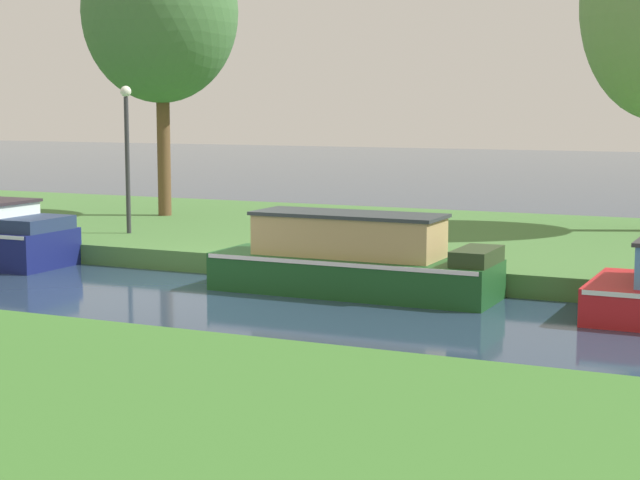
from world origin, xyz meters
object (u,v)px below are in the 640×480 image
at_px(forest_barge, 354,260).
at_px(lamp_post, 127,142).
at_px(willow_tree_left, 160,13).
at_px(mooring_post_far, 341,233).

xyz_separation_m(forest_barge, lamp_post, (-6.62, 2.81, 1.82)).
bearing_deg(forest_barge, lamp_post, 157.01).
distance_m(forest_barge, willow_tree_left, 11.31).
bearing_deg(mooring_post_far, forest_barge, -58.78).
height_order(lamp_post, mooring_post_far, lamp_post).
relative_size(forest_barge, lamp_post, 1.53).
relative_size(lamp_post, mooring_post_far, 3.65).
bearing_deg(lamp_post, willow_tree_left, 111.66).
distance_m(willow_tree_left, lamp_post, 4.87).
relative_size(forest_barge, willow_tree_left, 0.67).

